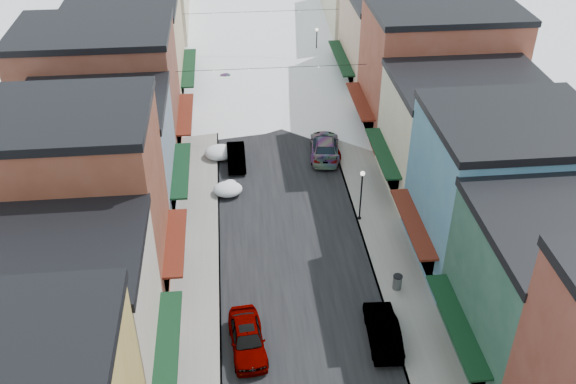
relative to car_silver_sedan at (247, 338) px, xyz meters
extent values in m
cube|color=black|center=(3.50, 45.69, -0.81)|extent=(10.00, 160.00, 0.01)
cube|color=gray|center=(-3.10, 45.69, -0.74)|extent=(3.20, 160.00, 0.15)
cube|color=gray|center=(10.10, 45.69, -0.74)|extent=(3.20, 160.00, 0.15)
cube|color=slate|center=(-1.55, 45.69, -0.74)|extent=(0.10, 160.00, 0.15)
cube|color=slate|center=(8.55, 45.69, -0.74)|extent=(0.10, 160.00, 0.15)
cube|color=#C4B29E|center=(-9.70, -1.81, 3.69)|extent=(10.00, 8.00, 9.00)
cube|color=black|center=(-9.70, -1.81, 8.44)|extent=(10.20, 8.20, 0.50)
cube|color=black|center=(-4.10, -1.81, 2.39)|extent=(1.20, 6.80, 0.15)
cube|color=brown|center=(-10.20, 6.19, 5.19)|extent=(11.00, 8.00, 12.00)
cube|color=black|center=(-10.20, 6.19, 11.44)|extent=(11.20, 8.20, 0.50)
cube|color=#581A0F|center=(-4.10, 6.19, 2.39)|extent=(1.20, 6.80, 0.15)
cube|color=slate|center=(-9.70, 14.69, 3.44)|extent=(10.00, 9.00, 8.50)
cube|color=black|center=(-9.70, 14.69, 7.94)|extent=(10.20, 9.20, 0.50)
cube|color=black|center=(-4.10, 14.69, 2.39)|extent=(1.20, 7.65, 0.15)
cube|color=brown|center=(-10.70, 23.69, 4.44)|extent=(12.00, 9.00, 10.50)
cube|color=black|center=(-10.70, 23.69, 9.94)|extent=(12.20, 9.20, 0.50)
cube|color=#581A0F|center=(-4.10, 23.69, 2.39)|extent=(1.20, 7.65, 0.15)
cube|color=tan|center=(-9.70, 33.69, 3.94)|extent=(10.00, 11.00, 9.50)
cube|color=black|center=(-9.70, 33.69, 8.94)|extent=(10.20, 11.20, 0.50)
cube|color=black|center=(-4.10, 33.69, 2.39)|extent=(1.20, 9.35, 0.15)
cube|color=#22483A|center=(16.70, -2.31, 3.69)|extent=(10.00, 9.00, 9.00)
cube|color=black|center=(11.10, -2.31, 2.39)|extent=(1.20, 7.65, 0.15)
cube|color=teal|center=(16.70, 6.69, 4.19)|extent=(10.00, 9.00, 10.00)
cube|color=black|center=(16.70, 6.69, 9.44)|extent=(10.20, 9.20, 0.50)
cube|color=#581A0F|center=(11.10, 6.69, 2.39)|extent=(1.20, 7.65, 0.15)
cube|color=beige|center=(17.20, 15.69, 3.44)|extent=(11.00, 9.00, 8.50)
cube|color=black|center=(17.20, 15.69, 7.94)|extent=(11.20, 9.20, 0.50)
cube|color=black|center=(11.10, 15.69, 2.39)|extent=(1.20, 7.65, 0.15)
cube|color=brown|center=(17.70, 24.69, 4.69)|extent=(12.00, 9.00, 11.00)
cube|color=black|center=(17.70, 24.69, 10.44)|extent=(12.20, 9.20, 0.50)
cube|color=#581A0F|center=(11.10, 24.69, 2.39)|extent=(1.20, 7.65, 0.15)
cube|color=tan|center=(16.70, 34.69, 3.69)|extent=(10.00, 11.00, 9.00)
cube|color=black|center=(11.10, 34.69, 2.39)|extent=(1.20, 9.35, 0.15)
cube|color=gray|center=(-9.00, 47.69, 3.19)|extent=(9.00, 13.00, 8.00)
cube|color=gray|center=(16.00, 47.69, 3.19)|extent=(9.00, 13.00, 8.00)
cylinder|color=black|center=(3.50, 25.69, 5.39)|extent=(16.40, 0.04, 0.04)
cylinder|color=black|center=(3.50, 40.69, 5.39)|extent=(16.40, 0.04, 0.04)
imported|color=gray|center=(0.00, 0.00, 0.00)|extent=(2.31, 4.90, 1.62)
imported|color=black|center=(0.00, 20.39, -0.11)|extent=(1.52, 4.25, 1.40)
imported|color=gray|center=(-0.70, 35.48, -0.03)|extent=(2.37, 5.46, 1.57)
imported|color=black|center=(7.80, -0.10, -0.03)|extent=(1.87, 4.81, 1.56)
imported|color=#94969C|center=(7.80, 21.56, -0.11)|extent=(2.09, 4.28, 1.41)
imported|color=black|center=(7.52, 21.12, 0.04)|extent=(3.10, 6.14, 1.71)
imported|color=gray|center=(1.44, 39.22, 0.01)|extent=(1.99, 4.85, 1.65)
imported|color=silver|center=(4.18, 56.03, -0.06)|extent=(2.53, 5.40, 1.49)
cylinder|color=#585A5D|center=(9.64, 3.95, -0.18)|extent=(0.56, 0.56, 0.97)
cylinder|color=black|center=(9.64, 3.95, 0.33)|extent=(0.60, 0.60, 0.06)
cylinder|color=black|center=(8.70, 11.57, -0.61)|extent=(0.28, 0.28, 0.09)
cylinder|color=black|center=(8.70, 11.57, 1.22)|extent=(0.11, 0.11, 3.76)
sphere|color=white|center=(8.70, 11.57, 3.24)|extent=(0.34, 0.34, 0.34)
cylinder|color=black|center=(9.44, 40.69, -0.61)|extent=(0.28, 0.28, 0.09)
cylinder|color=black|center=(9.44, 40.69, 1.22)|extent=(0.11, 0.11, 3.75)
sphere|color=white|center=(9.44, 40.69, 3.23)|extent=(0.34, 0.34, 0.34)
ellipsoid|color=white|center=(-0.80, 15.89, -0.33)|extent=(2.25, 1.91, 0.95)
ellipsoid|color=white|center=(-0.60, 17.09, -0.57)|extent=(0.96, 0.87, 0.48)
ellipsoid|color=white|center=(-1.37, 21.51, -0.27)|extent=(2.56, 2.17, 1.09)
ellipsoid|color=white|center=(-1.17, 22.71, -0.54)|extent=(1.10, 0.99, 0.55)
camera|label=1|loc=(-0.20, -25.62, 27.09)|focal=40.00mm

